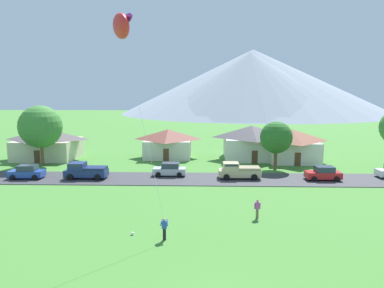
{
  "coord_description": "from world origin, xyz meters",
  "views": [
    {
      "loc": [
        -0.6,
        -14.87,
        10.72
      ],
      "look_at": [
        -1.51,
        15.14,
        6.31
      ],
      "focal_mm": 32.8,
      "sensor_mm": 36.0,
      "label": 1
    }
  ],
  "objects_px": {
    "house_leftmost": "(168,143)",
    "parked_car_blue_west_end": "(27,172)",
    "tree_center": "(41,127)",
    "pickup_truck_sand_west_side": "(238,171)",
    "house_left_center": "(48,143)",
    "house_right_center": "(292,145)",
    "parked_car_red_east_end": "(323,173)",
    "parked_car_silver_mid_east": "(170,170)",
    "kite_flyer_with_kite": "(122,29)",
    "soccer_ball": "(132,233)",
    "tree_near_left": "(276,137)",
    "house_rightmost": "(251,142)",
    "watcher_person": "(257,209)",
    "pickup_truck_navy_east_side": "(85,171)"
  },
  "relations": [
    {
      "from": "house_leftmost",
      "to": "parked_car_blue_west_end",
      "type": "xyz_separation_m",
      "value": [
        -16.25,
        -15.61,
        -1.56
      ]
    },
    {
      "from": "tree_center",
      "to": "pickup_truck_sand_west_side",
      "type": "bearing_deg",
      "value": -14.16
    },
    {
      "from": "house_left_center",
      "to": "tree_center",
      "type": "distance_m",
      "value": 6.79
    },
    {
      "from": "house_right_center",
      "to": "parked_car_red_east_end",
      "type": "relative_size",
      "value": 1.93
    },
    {
      "from": "tree_center",
      "to": "pickup_truck_sand_west_side",
      "type": "xyz_separation_m",
      "value": [
        28.13,
        -7.1,
        -4.75
      ]
    },
    {
      "from": "house_left_center",
      "to": "parked_car_silver_mid_east",
      "type": "bearing_deg",
      "value": -28.87
    },
    {
      "from": "parked_car_red_east_end",
      "to": "house_right_center",
      "type": "bearing_deg",
      "value": 94.06
    },
    {
      "from": "house_right_center",
      "to": "kite_flyer_with_kite",
      "type": "relative_size",
      "value": 0.49
    },
    {
      "from": "parked_car_silver_mid_east",
      "to": "kite_flyer_with_kite",
      "type": "height_order",
      "value": "kite_flyer_with_kite"
    },
    {
      "from": "tree_center",
      "to": "soccer_ball",
      "type": "distance_m",
      "value": 31.46
    },
    {
      "from": "parked_car_silver_mid_east",
      "to": "soccer_ball",
      "type": "distance_m",
      "value": 19.09
    },
    {
      "from": "tree_near_left",
      "to": "house_right_center",
      "type": "bearing_deg",
      "value": 58.75
    },
    {
      "from": "house_leftmost",
      "to": "tree_near_left",
      "type": "xyz_separation_m",
      "value": [
        15.99,
        -9.16,
        2.12
      ]
    },
    {
      "from": "parked_car_silver_mid_east",
      "to": "house_rightmost",
      "type": "bearing_deg",
      "value": 45.71
    },
    {
      "from": "house_rightmost",
      "to": "kite_flyer_with_kite",
      "type": "distance_m",
      "value": 35.21
    },
    {
      "from": "parked_car_red_east_end",
      "to": "pickup_truck_sand_west_side",
      "type": "height_order",
      "value": "pickup_truck_sand_west_side"
    },
    {
      "from": "house_leftmost",
      "to": "parked_car_silver_mid_east",
      "type": "distance_m",
      "value": 13.77
    },
    {
      "from": "parked_car_silver_mid_east",
      "to": "pickup_truck_sand_west_side",
      "type": "xyz_separation_m",
      "value": [
        8.73,
        -1.2,
        0.19
      ]
    },
    {
      "from": "house_leftmost",
      "to": "parked_car_silver_mid_east",
      "type": "height_order",
      "value": "house_leftmost"
    },
    {
      "from": "soccer_ball",
      "to": "house_rightmost",
      "type": "bearing_deg",
      "value": 67.18
    },
    {
      "from": "house_leftmost",
      "to": "house_right_center",
      "type": "distance_m",
      "value": 19.99
    },
    {
      "from": "parked_car_blue_west_end",
      "to": "watcher_person",
      "type": "bearing_deg",
      "value": -26.31
    },
    {
      "from": "house_rightmost",
      "to": "pickup_truck_sand_west_side",
      "type": "bearing_deg",
      "value": -104.14
    },
    {
      "from": "house_leftmost",
      "to": "soccer_ball",
      "type": "height_order",
      "value": "house_leftmost"
    },
    {
      "from": "tree_near_left",
      "to": "watcher_person",
      "type": "bearing_deg",
      "value": -105.72
    },
    {
      "from": "parked_car_red_east_end",
      "to": "watcher_person",
      "type": "height_order",
      "value": "parked_car_red_east_end"
    },
    {
      "from": "house_left_center",
      "to": "pickup_truck_navy_east_side",
      "type": "relative_size",
      "value": 1.9
    },
    {
      "from": "house_right_center",
      "to": "parked_car_red_east_end",
      "type": "xyz_separation_m",
      "value": [
        0.87,
        -12.3,
        -1.74
      ]
    },
    {
      "from": "house_rightmost",
      "to": "parked_car_blue_west_end",
      "type": "xyz_separation_m",
      "value": [
        -29.95,
        -14.49,
        -1.95
      ]
    },
    {
      "from": "house_leftmost",
      "to": "soccer_ball",
      "type": "relative_size",
      "value": 34.0
    },
    {
      "from": "tree_near_left",
      "to": "tree_center",
      "type": "xyz_separation_m",
      "value": [
        -33.88,
        1.46,
        1.27
      ]
    },
    {
      "from": "house_right_center",
      "to": "parked_car_blue_west_end",
      "type": "height_order",
      "value": "house_right_center"
    },
    {
      "from": "house_leftmost",
      "to": "house_left_center",
      "type": "relative_size",
      "value": 0.82
    },
    {
      "from": "house_left_center",
      "to": "pickup_truck_sand_west_side",
      "type": "distance_m",
      "value": 32.46
    },
    {
      "from": "pickup_truck_navy_east_side",
      "to": "parked_car_silver_mid_east",
      "type": "bearing_deg",
      "value": 9.7
    },
    {
      "from": "tree_near_left",
      "to": "pickup_truck_navy_east_side",
      "type": "relative_size",
      "value": 1.3
    },
    {
      "from": "house_right_center",
      "to": "parked_car_red_east_end",
      "type": "height_order",
      "value": "house_right_center"
    },
    {
      "from": "parked_car_blue_west_end",
      "to": "watcher_person",
      "type": "xyz_separation_m",
      "value": [
        26.71,
        -13.21,
        0.01
      ]
    },
    {
      "from": "house_leftmost",
      "to": "pickup_truck_sand_west_side",
      "type": "distance_m",
      "value": 18.06
    },
    {
      "from": "house_right_center",
      "to": "parked_car_silver_mid_east",
      "type": "xyz_separation_m",
      "value": [
        -18.25,
        -10.67,
        -1.74
      ]
    },
    {
      "from": "house_left_center",
      "to": "house_rightmost",
      "type": "relative_size",
      "value": 1.07
    },
    {
      "from": "parked_car_silver_mid_east",
      "to": "parked_car_red_east_end",
      "type": "bearing_deg",
      "value": -4.89
    },
    {
      "from": "house_right_center",
      "to": "soccer_ball",
      "type": "bearing_deg",
      "value": -123.06
    },
    {
      "from": "soccer_ball",
      "to": "kite_flyer_with_kite",
      "type": "bearing_deg",
      "value": 112.35
    },
    {
      "from": "house_rightmost",
      "to": "pickup_truck_navy_east_side",
      "type": "bearing_deg",
      "value": -147.77
    },
    {
      "from": "house_right_center",
      "to": "parked_car_red_east_end",
      "type": "distance_m",
      "value": 12.46
    },
    {
      "from": "pickup_truck_navy_east_side",
      "to": "soccer_ball",
      "type": "relative_size",
      "value": 21.8
    },
    {
      "from": "house_leftmost",
      "to": "tree_center",
      "type": "distance_m",
      "value": 19.77
    },
    {
      "from": "parked_car_red_east_end",
      "to": "watcher_person",
      "type": "relative_size",
      "value": 2.52
    },
    {
      "from": "tree_center",
      "to": "parked_car_red_east_end",
      "type": "bearing_deg",
      "value": -11.06
    }
  ]
}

